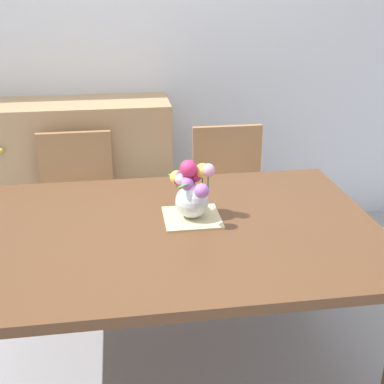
{
  "coord_description": "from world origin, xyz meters",
  "views": [
    {
      "loc": [
        -0.18,
        -1.82,
        1.7
      ],
      "look_at": [
        0.09,
        0.07,
        0.89
      ],
      "focal_mm": 47.15,
      "sensor_mm": 36.0,
      "label": 1
    }
  ],
  "objects_px": {
    "chair_left": "(77,201)",
    "chair_right": "(230,192)",
    "dining_table": "(172,245)",
    "flower_vase": "(192,191)",
    "dresser": "(63,178)"
  },
  "relations": [
    {
      "from": "dresser",
      "to": "chair_left",
      "type": "bearing_deg",
      "value": -74.03
    },
    {
      "from": "dining_table",
      "to": "dresser",
      "type": "relative_size",
      "value": 1.21
    },
    {
      "from": "dining_table",
      "to": "flower_vase",
      "type": "xyz_separation_m",
      "value": [
        0.09,
        0.08,
        0.2
      ]
    },
    {
      "from": "dining_table",
      "to": "chair_left",
      "type": "xyz_separation_m",
      "value": [
        -0.45,
        0.91,
        -0.17
      ]
    },
    {
      "from": "dining_table",
      "to": "chair_right",
      "type": "xyz_separation_m",
      "value": [
        0.45,
        0.91,
        -0.17
      ]
    },
    {
      "from": "dining_table",
      "to": "flower_vase",
      "type": "height_order",
      "value": "flower_vase"
    },
    {
      "from": "chair_left",
      "to": "chair_right",
      "type": "height_order",
      "value": "same"
    },
    {
      "from": "dining_table",
      "to": "chair_right",
      "type": "bearing_deg",
      "value": 63.63
    },
    {
      "from": "chair_right",
      "to": "dresser",
      "type": "distance_m",
      "value": 1.1
    },
    {
      "from": "chair_right",
      "to": "flower_vase",
      "type": "bearing_deg",
      "value": 66.86
    },
    {
      "from": "dining_table",
      "to": "dresser",
      "type": "bearing_deg",
      "value": 113.23
    },
    {
      "from": "dresser",
      "to": "flower_vase",
      "type": "height_order",
      "value": "flower_vase"
    },
    {
      "from": "dining_table",
      "to": "chair_right",
      "type": "relative_size",
      "value": 1.89
    },
    {
      "from": "dining_table",
      "to": "chair_left",
      "type": "relative_size",
      "value": 1.89
    },
    {
      "from": "chair_left",
      "to": "chair_right",
      "type": "distance_m",
      "value": 0.9
    }
  ]
}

